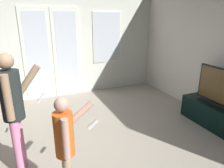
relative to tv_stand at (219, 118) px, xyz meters
name	(u,v)px	position (x,y,z in m)	size (l,w,h in m)	color
ground_plane	(57,165)	(-2.74, 0.17, -0.22)	(6.10, 5.22, 0.02)	#B0A693
wall_back_with_doors	(37,43)	(-2.67, 2.74, 1.11)	(6.10, 0.09, 2.71)	silver
tv_stand	(219,118)	(0.00, 0.00, 0.00)	(0.41, 1.40, 0.41)	black
flat_screen_tv	(224,88)	(0.00, 0.00, 0.54)	(0.08, 1.02, 0.65)	black
person_adult	(14,105)	(-3.15, 0.23, 0.70)	(0.50, 0.41, 1.51)	pink
person_child	(66,143)	(-2.69, -0.45, 0.50)	(0.48, 0.32, 1.19)	tan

